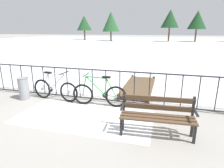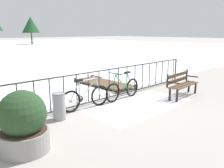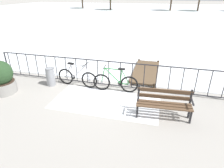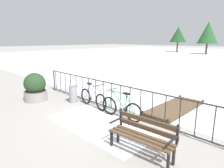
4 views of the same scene
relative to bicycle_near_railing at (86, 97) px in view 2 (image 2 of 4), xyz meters
The scene contains 10 objects.
ground_plane 1.10m from the bicycle_near_railing, 14.89° to the left, with size 160.00×160.00×0.00m, color #9E9991.
snow_patch 1.76m from the bicycle_near_railing, 32.79° to the right, with size 3.64×1.77×0.01m, color white.
railing_fence 1.05m from the bicycle_near_railing, 14.89° to the left, with size 9.06×0.06×1.07m.
bicycle_near_railing is the anchor object (origin of this frame).
bicycle_second 1.58m from the bicycle_near_railing, ahead, with size 1.71×0.52×0.97m.
park_bench 3.59m from the bicycle_near_railing, 20.79° to the right, with size 1.63×0.60×0.89m.
planter_with_shrub 2.76m from the bicycle_near_railing, 153.76° to the right, with size 0.97×0.97×1.23m.
trash_bin 1.08m from the bicycle_near_railing, 168.78° to the right, with size 0.35×0.35×0.73m.
wooden_dock 3.20m from the bicycle_near_railing, 38.32° to the left, with size 1.10×2.93×0.20m.
tree_far_west 39.97m from the bicycle_near_railing, 66.42° to the left, with size 3.26×3.26×4.88m.
Camera 2 is at (-5.23, -5.77, 2.32)m, focal length 37.93 mm.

